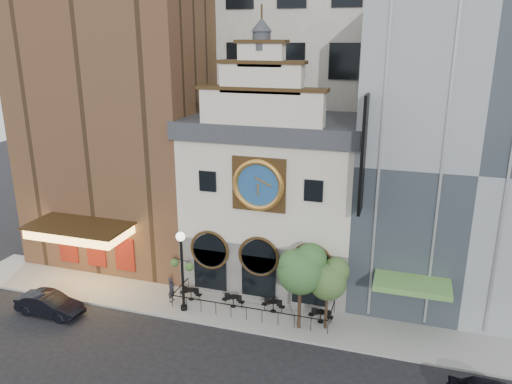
{
  "coord_description": "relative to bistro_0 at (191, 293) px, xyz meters",
  "views": [
    {
      "loc": [
        9.14,
        -25.72,
        17.69
      ],
      "look_at": [
        -0.86,
        6.0,
        7.33
      ],
      "focal_mm": 35.0,
      "sensor_mm": 36.0,
      "label": 1
    }
  ],
  "objects": [
    {
      "name": "theater_building",
      "position": [
        -8.48,
        7.43,
        11.99
      ],
      "size": [
        14.0,
        15.6,
        25.0
      ],
      "color": "brown",
      "rests_on": "ground"
    },
    {
      "name": "bistro_2",
      "position": [
        5.91,
        0.17,
        0.0
      ],
      "size": [
        1.58,
        0.68,
        0.9
      ],
      "color": "black",
      "rests_on": "sidewalk"
    },
    {
      "name": "lamppost",
      "position": [
        0.12,
        -1.41,
        3.01
      ],
      "size": [
        1.76,
        0.85,
        5.61
      ],
      "rotation": [
        0.0,
        0.0,
        -0.23
      ],
      "color": "black",
      "rests_on": "sidewalk"
    },
    {
      "name": "ground",
      "position": [
        4.52,
        -2.53,
        -0.61
      ],
      "size": [
        120.0,
        120.0,
        0.0
      ],
      "primitive_type": "plane",
      "color": "black",
      "rests_on": "ground"
    },
    {
      "name": "office_tower",
      "position": [
        4.52,
        17.47,
        19.39
      ],
      "size": [
        20.0,
        16.0,
        40.0
      ],
      "primitive_type": "cube",
      "color": "beige",
      "rests_on": "ground"
    },
    {
      "name": "tree_left",
      "position": [
        8.02,
        -1.17,
        3.68
      ],
      "size": [
        2.94,
        2.83,
        5.65
      ],
      "color": "#382619",
      "rests_on": "sidewalk"
    },
    {
      "name": "bistro_3",
      "position": [
        9.16,
        -0.16,
        0.0
      ],
      "size": [
        1.58,
        0.68,
        0.9
      ],
      "color": "black",
      "rests_on": "sidewalk"
    },
    {
      "name": "car_left",
      "position": [
        -8.22,
        -4.4,
        0.14
      ],
      "size": [
        4.64,
        1.76,
        1.51
      ],
      "primitive_type": "imported",
      "rotation": [
        0.0,
        0.0,
        1.54
      ],
      "color": "black",
      "rests_on": "ground"
    },
    {
      "name": "cafe_railing",
      "position": [
        4.52,
        -0.03,
        -0.01
      ],
      "size": [
        10.6,
        2.6,
        0.9
      ],
      "primitive_type": null,
      "color": "black",
      "rests_on": "sidewalk"
    },
    {
      "name": "bistro_1",
      "position": [
        3.15,
        -0.03,
        0.0
      ],
      "size": [
        1.58,
        0.68,
        0.9
      ],
      "color": "black",
      "rests_on": "sidewalk"
    },
    {
      "name": "retail_building",
      "position": [
        17.51,
        7.45,
        9.53
      ],
      "size": [
        14.0,
        14.4,
        20.0
      ],
      "color": "gray",
      "rests_on": "ground"
    },
    {
      "name": "bistro_0",
      "position": [
        0.0,
        0.0,
        0.0
      ],
      "size": [
        1.58,
        0.68,
        0.9
      ],
      "color": "black",
      "rests_on": "sidewalk"
    },
    {
      "name": "sidewalk",
      "position": [
        4.52,
        -0.03,
        -0.54
      ],
      "size": [
        44.0,
        5.0,
        0.15
      ],
      "primitive_type": "cube",
      "color": "gray",
      "rests_on": "ground"
    },
    {
      "name": "pedestrian",
      "position": [
        -1.16,
        -0.61,
        0.43
      ],
      "size": [
        0.49,
        0.69,
        1.79
      ],
      "primitive_type": "imported",
      "rotation": [
        0.0,
        0.0,
        1.47
      ],
      "color": "black",
      "rests_on": "sidewalk"
    },
    {
      "name": "clock_building",
      "position": [
        4.52,
        5.29,
        6.07
      ],
      "size": [
        12.6,
        8.78,
        18.65
      ],
      "color": "#605E5B",
      "rests_on": "ground"
    },
    {
      "name": "tree_right",
      "position": [
        9.62,
        -0.72,
        3.03
      ],
      "size": [
        2.47,
        2.38,
        4.76
      ],
      "color": "#382619",
      "rests_on": "sidewalk"
    }
  ]
}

